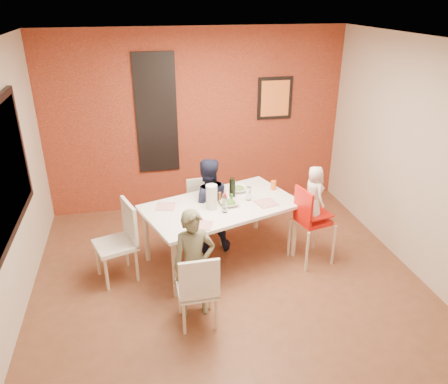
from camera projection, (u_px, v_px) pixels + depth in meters
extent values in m
plane|color=brown|center=(229.00, 283.00, 5.13)|extent=(4.50, 4.50, 0.00)
cube|color=silver|center=(231.00, 42.00, 4.00)|extent=(4.50, 4.50, 0.02)
cube|color=beige|center=(197.00, 121.00, 6.57)|extent=(4.50, 0.02, 2.70)
cube|color=beige|center=(314.00, 322.00, 2.57)|extent=(4.50, 0.02, 2.70)
cube|color=beige|center=(421.00, 162.00, 4.99)|extent=(0.02, 4.50, 2.70)
cube|color=maroon|center=(197.00, 122.00, 6.55)|extent=(4.50, 0.02, 2.70)
cube|color=black|center=(3.00, 169.00, 4.24)|extent=(0.05, 1.70, 1.30)
cube|color=black|center=(5.00, 169.00, 4.24)|extent=(0.02, 1.55, 1.15)
cube|color=#B3BCC3|center=(156.00, 114.00, 6.36)|extent=(0.55, 0.03, 1.70)
cube|color=black|center=(156.00, 114.00, 6.36)|extent=(0.60, 0.03, 1.76)
cube|color=black|center=(275.00, 98.00, 6.64)|extent=(0.54, 0.03, 0.64)
cube|color=orange|center=(275.00, 98.00, 6.62)|extent=(0.44, 0.01, 0.54)
cube|color=white|center=(221.00, 206.00, 5.33)|extent=(2.05, 1.54, 0.04)
cylinder|color=#C7B094|center=(175.00, 269.00, 4.77)|extent=(0.06, 0.06, 0.72)
cylinder|color=#C7B094|center=(146.00, 235.00, 5.43)|extent=(0.06, 0.06, 0.72)
cylinder|color=#C7B094|center=(294.00, 231.00, 5.54)|extent=(0.06, 0.06, 0.72)
cylinder|color=#C7B094|center=(256.00, 205.00, 6.20)|extent=(0.06, 0.06, 0.72)
cube|color=white|center=(197.00, 289.00, 4.38)|extent=(0.40, 0.40, 0.04)
cube|color=white|center=(200.00, 281.00, 4.13)|extent=(0.39, 0.04, 0.45)
cylinder|color=beige|center=(210.00, 294.00, 4.64)|extent=(0.03, 0.03, 0.39)
cylinder|color=beige|center=(216.00, 314.00, 4.36)|extent=(0.03, 0.03, 0.39)
cylinder|color=beige|center=(180.00, 298.00, 4.58)|extent=(0.03, 0.03, 0.39)
cylinder|color=beige|center=(184.00, 318.00, 4.29)|extent=(0.03, 0.03, 0.39)
cube|color=beige|center=(205.00, 215.00, 5.82)|extent=(0.44, 0.44, 0.05)
cube|color=beige|center=(202.00, 194.00, 5.88)|extent=(0.41, 0.08, 0.46)
cylinder|color=beige|center=(197.00, 237.00, 5.72)|extent=(0.03, 0.03, 0.40)
cylinder|color=beige|center=(191.00, 225.00, 6.01)|extent=(0.03, 0.03, 0.40)
cylinder|color=beige|center=(221.00, 233.00, 5.81)|extent=(0.03, 0.03, 0.40)
cylinder|color=beige|center=(214.00, 222.00, 6.10)|extent=(0.03, 0.03, 0.40)
cube|color=white|center=(115.00, 245.00, 5.06)|extent=(0.56, 0.56, 0.05)
cube|color=white|center=(130.00, 222.00, 5.05)|extent=(0.18, 0.43, 0.50)
cylinder|color=beige|center=(98.00, 259.00, 5.21)|extent=(0.04, 0.04, 0.43)
cylinder|color=beige|center=(127.00, 251.00, 5.38)|extent=(0.04, 0.04, 0.43)
cylinder|color=beige|center=(107.00, 274.00, 4.93)|extent=(0.04, 0.04, 0.43)
cylinder|color=beige|center=(137.00, 265.00, 5.10)|extent=(0.04, 0.04, 0.43)
cube|color=red|center=(313.00, 220.00, 5.35)|extent=(0.42, 0.42, 0.05)
cube|color=red|center=(303.00, 206.00, 5.19)|extent=(0.11, 0.35, 0.41)
cube|color=red|center=(314.00, 213.00, 5.31)|extent=(0.42, 0.42, 0.02)
cylinder|color=beige|center=(334.00, 245.00, 5.39)|extent=(0.03, 0.03, 0.54)
cylinder|color=beige|center=(307.00, 252.00, 5.24)|extent=(0.03, 0.03, 0.54)
cylinder|color=beige|center=(315.00, 231.00, 5.72)|extent=(0.03, 0.03, 0.54)
cylinder|color=beige|center=(289.00, 237.00, 5.57)|extent=(0.03, 0.03, 0.54)
imported|color=#616045|center=(194.00, 264.00, 4.44)|extent=(0.44, 0.29, 1.19)
imported|color=black|center=(207.00, 205.00, 5.59)|extent=(0.63, 0.49, 1.27)
imported|color=white|center=(314.00, 193.00, 5.20)|extent=(0.26, 0.36, 0.68)
cube|color=white|center=(202.00, 225.00, 4.84)|extent=(0.27, 0.27, 0.01)
cube|color=white|center=(216.00, 193.00, 5.60)|extent=(0.31, 0.31, 0.01)
cube|color=white|center=(267.00, 203.00, 5.35)|extent=(0.28, 0.28, 0.01)
cube|color=white|center=(166.00, 206.00, 5.26)|extent=(0.26, 0.26, 0.01)
imported|color=white|center=(229.00, 203.00, 5.29)|extent=(0.25, 0.25, 0.06)
imported|color=white|center=(238.00, 189.00, 5.67)|extent=(0.25, 0.25, 0.06)
cylinder|color=black|center=(232.00, 189.00, 5.38)|extent=(0.08, 0.08, 0.29)
cylinder|color=silver|center=(225.00, 205.00, 5.09)|extent=(0.07, 0.07, 0.19)
cylinder|color=white|center=(249.00, 194.00, 5.39)|extent=(0.06, 0.06, 0.18)
cylinder|color=white|center=(212.00, 197.00, 5.16)|extent=(0.13, 0.13, 0.30)
cylinder|color=red|center=(225.00, 199.00, 5.32)|extent=(0.03, 0.03, 0.13)
cylinder|color=#356B23|center=(231.00, 199.00, 5.32)|extent=(0.03, 0.03, 0.13)
cylinder|color=brown|center=(220.00, 198.00, 5.32)|extent=(0.04, 0.04, 0.15)
cylinder|color=orange|center=(273.00, 185.00, 5.70)|extent=(0.07, 0.07, 0.12)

